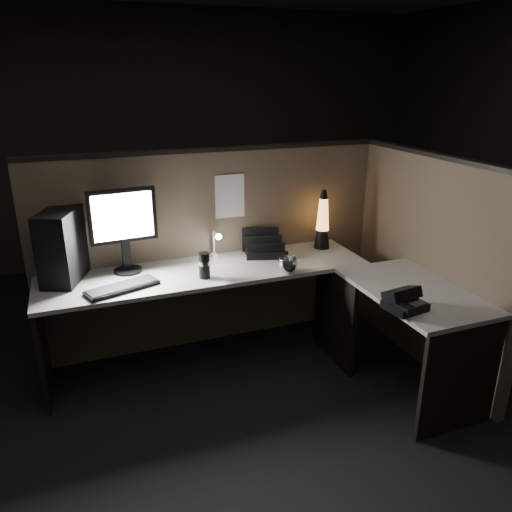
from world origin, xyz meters
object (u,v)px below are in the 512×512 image
object	(u,v)px
monitor	(123,223)
pc_tower	(64,245)
keyboard	(122,288)
lava_lamp	(323,224)
desk_phone	(403,301)

from	to	relation	value
monitor	pc_tower	bearing A→B (deg)	173.59
keyboard	lava_lamp	size ratio (longest dim) A/B	1.00
pc_tower	monitor	size ratio (longest dim) A/B	0.82
monitor	keyboard	world-z (taller)	monitor
desk_phone	lava_lamp	bearing A→B (deg)	78.03
keyboard	desk_phone	world-z (taller)	desk_phone
pc_tower	desk_phone	size ratio (longest dim) A/B	1.94
monitor	keyboard	bearing A→B (deg)	-108.56
pc_tower	monitor	bearing A→B (deg)	19.57
pc_tower	lava_lamp	world-z (taller)	pc_tower
monitor	lava_lamp	distance (m)	1.51
monitor	desk_phone	bearing A→B (deg)	-44.88
lava_lamp	pc_tower	bearing A→B (deg)	178.74
pc_tower	keyboard	size ratio (longest dim) A/B	1.02
monitor	desk_phone	world-z (taller)	monitor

